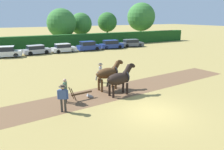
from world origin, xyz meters
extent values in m
plane|color=#998447|center=(0.00, 0.00, 0.00)|extent=(240.00, 240.00, 0.00)
cube|color=brown|center=(-5.72, 3.99, 0.00)|extent=(36.03, 6.21, 0.01)
cube|color=#194719|center=(0.00, 30.29, 1.25)|extent=(66.02, 1.44, 2.51)
cylinder|color=#423323|center=(4.88, 35.12, 1.40)|extent=(0.44, 0.44, 2.80)
sphere|color=#387533|center=(4.88, 35.12, 4.43)|extent=(5.92, 5.92, 5.92)
cylinder|color=#423323|center=(9.83, 37.04, 1.43)|extent=(0.44, 0.44, 2.87)
sphere|color=#387533|center=(9.83, 37.04, 4.19)|extent=(4.82, 4.82, 4.82)
cylinder|color=#423323|center=(16.47, 37.09, 1.61)|extent=(0.44, 0.44, 3.23)
sphere|color=#2D6628|center=(16.47, 37.09, 4.48)|extent=(4.54, 4.54, 4.54)
cylinder|color=#4C3823|center=(25.43, 35.92, 1.86)|extent=(0.44, 0.44, 3.73)
sphere|color=#387533|center=(25.43, 35.92, 5.63)|extent=(6.92, 6.92, 6.92)
ellipsoid|color=black|center=(-0.30, 3.67, 1.28)|extent=(2.03, 1.09, 0.88)
cylinder|color=black|center=(0.32, 3.98, 0.44)|extent=(0.18, 0.18, 0.89)
cylinder|color=black|center=(0.36, 3.47, 0.44)|extent=(0.18, 0.18, 0.89)
cylinder|color=black|center=(-0.95, 3.87, 0.44)|extent=(0.18, 0.18, 0.89)
cylinder|color=black|center=(-0.91, 3.36, 0.44)|extent=(0.18, 0.18, 0.89)
cylinder|color=black|center=(0.53, 3.74, 1.81)|extent=(0.88, 0.49, 0.97)
ellipsoid|color=black|center=(0.99, 3.78, 2.14)|extent=(0.70, 0.32, 0.54)
cube|color=black|center=(0.74, 3.75, 2.00)|extent=(0.46, 0.12, 0.62)
cylinder|color=black|center=(-1.22, 3.59, 1.19)|extent=(0.31, 0.14, 0.71)
torus|color=black|center=(0.39, 3.73, 1.35)|extent=(0.18, 0.91, 0.90)
ellipsoid|color=#513319|center=(-0.42, 5.21, 1.38)|extent=(2.11, 1.05, 0.84)
cylinder|color=#513319|center=(0.22, 5.50, 0.50)|extent=(0.18, 0.18, 1.01)
cylinder|color=#513319|center=(0.26, 5.02, 0.50)|extent=(0.18, 0.18, 1.01)
cylinder|color=#513319|center=(-1.11, 5.39, 0.50)|extent=(0.18, 0.18, 1.01)
cylinder|color=#513319|center=(-1.07, 4.91, 0.50)|extent=(0.18, 0.18, 1.01)
cylinder|color=#513319|center=(0.44, 5.28, 1.86)|extent=(0.81, 0.46, 0.87)
ellipsoid|color=#513319|center=(0.85, 5.31, 2.15)|extent=(0.70, 0.32, 0.54)
cube|color=gray|center=(0.62, 5.30, 2.04)|extent=(0.42, 0.11, 0.55)
cylinder|color=gray|center=(-1.39, 5.13, 1.29)|extent=(0.31, 0.14, 0.71)
torus|color=black|center=(0.29, 5.27, 1.45)|extent=(0.18, 0.86, 0.86)
cube|color=#4C331E|center=(-3.02, 4.22, 0.45)|extent=(1.59, 0.23, 0.12)
cube|color=#939399|center=(-2.39, 4.27, 0.10)|extent=(0.50, 0.24, 0.39)
cylinder|color=#4C331E|center=(-3.75, 4.36, 0.55)|extent=(0.40, 0.09, 0.96)
cylinder|color=#4C331E|center=(-3.72, 3.96, 0.55)|extent=(0.40, 0.09, 0.96)
cylinder|color=#38332D|center=(-4.18, 4.27, 0.43)|extent=(0.14, 0.14, 0.86)
cylinder|color=#38332D|center=(-4.29, 4.06, 0.43)|extent=(0.14, 0.14, 0.86)
cube|color=#4C6B4C|center=(-4.23, 4.16, 1.16)|extent=(0.40, 0.54, 0.61)
sphere|color=tan|center=(-4.23, 4.16, 1.59)|extent=(0.23, 0.23, 0.23)
cylinder|color=#4C6B4C|center=(-4.10, 4.43, 1.14)|extent=(0.09, 0.09, 0.57)
cylinder|color=#4C6B4C|center=(-4.37, 3.90, 1.14)|extent=(0.09, 0.09, 0.57)
cylinder|color=#38332D|center=(0.03, 7.35, 0.44)|extent=(0.14, 0.14, 0.87)
cylinder|color=#38332D|center=(-0.10, 7.17, 0.44)|extent=(0.14, 0.14, 0.87)
cube|color=silver|center=(-0.04, 7.26, 1.18)|extent=(0.46, 0.53, 0.62)
sphere|color=tan|center=(-0.04, 7.26, 1.61)|extent=(0.24, 0.24, 0.24)
cylinder|color=silver|center=(0.14, 7.50, 1.16)|extent=(0.09, 0.09, 0.58)
cylinder|color=silver|center=(-0.21, 7.02, 1.16)|extent=(0.09, 0.09, 0.58)
cylinder|color=#665B4C|center=(-0.04, 7.26, 1.68)|extent=(0.45, 0.45, 0.02)
cylinder|color=#665B4C|center=(-0.04, 7.26, 1.73)|extent=(0.22, 0.22, 0.10)
cylinder|color=#38332D|center=(-4.92, 2.79, 0.43)|extent=(0.14, 0.14, 0.86)
cylinder|color=#38332D|center=(-4.72, 2.69, 0.43)|extent=(0.14, 0.14, 0.86)
cube|color=#3D5184|center=(-4.82, 2.74, 1.16)|extent=(0.54, 0.40, 0.61)
sphere|color=tan|center=(-4.82, 2.74, 1.59)|extent=(0.23, 0.23, 0.23)
cylinder|color=#3D5184|center=(-5.09, 2.87, 1.14)|extent=(0.09, 0.09, 0.57)
cylinder|color=#3D5184|center=(-4.56, 2.61, 1.14)|extent=(0.09, 0.09, 0.57)
cylinder|color=#42382D|center=(-4.82, 2.74, 1.66)|extent=(0.44, 0.44, 0.02)
cylinder|color=#42382D|center=(-4.82, 2.74, 1.71)|extent=(0.22, 0.22, 0.10)
cube|color=silver|center=(-6.33, 25.15, 0.56)|extent=(4.14, 2.54, 0.74)
cube|color=black|center=(-6.52, 25.18, 1.24)|extent=(2.59, 2.07, 0.62)
cube|color=silver|center=(-6.52, 25.18, 1.58)|extent=(2.59, 2.07, 0.06)
cylinder|color=black|center=(-5.00, 25.72, 0.34)|extent=(0.71, 0.34, 0.68)
cylinder|color=black|center=(-5.30, 24.12, 0.34)|extent=(0.71, 0.34, 0.68)
cube|color=#A8A8B2|center=(-2.04, 25.82, 0.51)|extent=(4.16, 2.15, 0.66)
cube|color=black|center=(-2.24, 25.80, 1.10)|extent=(2.55, 1.82, 0.53)
cube|color=#A8A8B2|center=(-2.24, 25.80, 1.40)|extent=(2.55, 1.82, 0.06)
cylinder|color=black|center=(-0.89, 26.71, 0.33)|extent=(0.67, 0.28, 0.65)
cylinder|color=black|center=(-0.73, 25.18, 0.33)|extent=(0.67, 0.28, 0.65)
cylinder|color=black|center=(-3.36, 26.47, 0.33)|extent=(0.67, 0.28, 0.65)
cylinder|color=black|center=(-3.20, 24.93, 0.33)|extent=(0.67, 0.28, 0.65)
cube|color=silver|center=(2.25, 25.68, 0.50)|extent=(3.93, 1.90, 0.66)
cube|color=black|center=(2.06, 25.68, 1.10)|extent=(2.37, 1.68, 0.54)
cube|color=silver|center=(2.06, 25.68, 1.40)|extent=(2.37, 1.68, 0.06)
cylinder|color=black|center=(3.44, 26.50, 0.31)|extent=(0.62, 0.23, 0.61)
cylinder|color=black|center=(3.47, 24.92, 0.31)|extent=(0.62, 0.23, 0.61)
cylinder|color=black|center=(1.03, 26.44, 0.31)|extent=(0.62, 0.23, 0.61)
cylinder|color=black|center=(1.06, 24.86, 0.31)|extent=(0.62, 0.23, 0.61)
cube|color=navy|center=(6.63, 25.52, 0.55)|extent=(3.95, 1.78, 0.74)
cube|color=black|center=(6.44, 25.52, 1.23)|extent=(2.37, 1.59, 0.62)
cube|color=navy|center=(6.44, 25.52, 1.57)|extent=(2.37, 1.59, 0.06)
cylinder|color=black|center=(7.86, 26.28, 0.33)|extent=(0.67, 0.22, 0.67)
cylinder|color=black|center=(7.85, 24.74, 0.33)|extent=(0.67, 0.22, 0.67)
cylinder|color=black|center=(5.41, 26.29, 0.33)|extent=(0.67, 0.22, 0.67)
cylinder|color=black|center=(5.41, 24.75, 0.33)|extent=(0.67, 0.22, 0.67)
cube|color=navy|center=(11.23, 25.51, 0.55)|extent=(4.43, 2.26, 0.73)
cube|color=black|center=(11.02, 25.53, 1.21)|extent=(2.72, 1.88, 0.60)
cube|color=navy|center=(11.02, 25.53, 1.54)|extent=(2.72, 1.88, 0.06)
cylinder|color=black|center=(12.63, 26.11, 0.33)|extent=(0.69, 0.30, 0.67)
cylinder|color=black|center=(12.44, 24.59, 0.33)|extent=(0.69, 0.30, 0.67)
cylinder|color=black|center=(10.01, 26.43, 0.33)|extent=(0.69, 0.30, 0.67)
cylinder|color=black|center=(9.83, 24.90, 0.33)|extent=(0.69, 0.30, 0.67)
cube|color=#565B66|center=(15.93, 25.82, 0.52)|extent=(4.68, 2.43, 0.67)
cube|color=black|center=(15.71, 25.86, 1.13)|extent=(2.89, 1.99, 0.54)
cube|color=#565B66|center=(15.71, 25.86, 1.43)|extent=(2.89, 1.99, 0.06)
cylinder|color=black|center=(17.42, 26.39, 0.34)|extent=(0.70, 0.32, 0.67)
cylinder|color=black|center=(17.18, 24.84, 0.34)|extent=(0.70, 0.32, 0.67)
cylinder|color=black|center=(14.68, 26.80, 0.34)|extent=(0.70, 0.32, 0.67)
cylinder|color=black|center=(14.45, 25.26, 0.34)|extent=(0.70, 0.32, 0.67)
camera|label=1|loc=(-8.30, -9.74, 5.78)|focal=35.00mm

